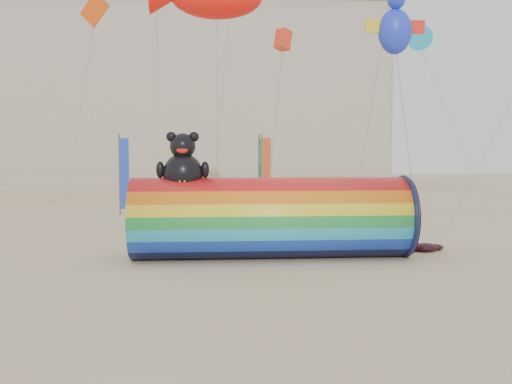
{
  "coord_description": "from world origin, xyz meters",
  "views": [
    {
      "loc": [
        -1.29,
        -21.5,
        4.01
      ],
      "look_at": [
        0.5,
        1.5,
        2.4
      ],
      "focal_mm": 40.0,
      "sensor_mm": 36.0,
      "label": 1
    }
  ],
  "objects": [
    {
      "name": "windsock_assembly",
      "position": [
        0.94,
        -0.09,
        1.61
      ],
      "size": [
        10.53,
        3.21,
        4.85
      ],
      "color": "red",
      "rests_on": "ground"
    },
    {
      "name": "festival_banners",
      "position": [
        -0.91,
        15.38,
        2.64
      ],
      "size": [
        9.68,
        3.58,
        5.2
      ],
      "color": "#59595E",
      "rests_on": "ground"
    },
    {
      "name": "fabric_bundle",
      "position": [
        6.82,
        0.95,
        0.17
      ],
      "size": [
        2.62,
        1.35,
        0.41
      ],
      "color": "#390A15",
      "rests_on": "ground"
    },
    {
      "name": "hotel_building",
      "position": [
        -12.0,
        45.95,
        10.31
      ],
      "size": [
        60.4,
        15.4,
        20.6
      ],
      "color": "#B7AD99",
      "rests_on": "ground"
    },
    {
      "name": "ground",
      "position": [
        0.0,
        0.0,
        0.0
      ],
      "size": [
        160.0,
        160.0,
        0.0
      ],
      "primitive_type": "plane",
      "color": "#CCB58C",
      "rests_on": "ground"
    },
    {
      "name": "kite_handler",
      "position": [
        5.92,
        2.43,
        0.76
      ],
      "size": [
        0.66,
        0.58,
        1.51
      ],
      "primitive_type": "imported",
      "rotation": [
        0.0,
        0.0,
        3.65
      ],
      "color": "slate",
      "rests_on": "ground"
    }
  ]
}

